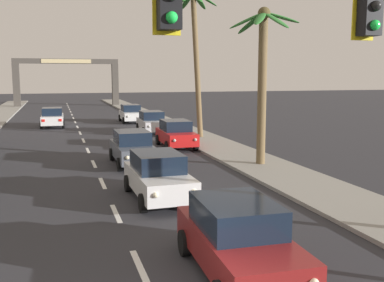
{
  "coord_description": "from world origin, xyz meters",
  "views": [
    {
      "loc": [
        -1.72,
        -6.5,
        4.42
      ],
      "look_at": [
        2.69,
        8.0,
        2.2
      ],
      "focal_mm": 42.03,
      "sensor_mm": 36.0,
      "label": 1
    }
  ],
  "objects_px": {
    "sedan_parked_nearest_kerb": "(152,122)",
    "traffic_signal_mast": "(376,45)",
    "sedan_third_in_queue": "(158,176)",
    "sedan_parked_mid_kerb": "(131,113)",
    "sedan_parked_far_kerb": "(176,134)",
    "palm_right_third": "(195,37)",
    "palm_right_second": "(262,64)",
    "sedan_oncoming_far": "(53,117)",
    "sedan_lead_at_stop_bar": "(238,238)",
    "town_gateway_arch": "(67,76)",
    "sedan_fifth_in_queue": "(133,147)"
  },
  "relations": [
    {
      "from": "sedan_parked_nearest_kerb",
      "to": "traffic_signal_mast",
      "type": "bearing_deg",
      "value": -93.99
    },
    {
      "from": "sedan_third_in_queue",
      "to": "sedan_parked_mid_kerb",
      "type": "height_order",
      "value": "same"
    },
    {
      "from": "sedan_parked_far_kerb",
      "to": "palm_right_third",
      "type": "distance_m",
      "value": 7.27
    },
    {
      "from": "traffic_signal_mast",
      "to": "sedan_parked_mid_kerb",
      "type": "height_order",
      "value": "traffic_signal_mast"
    },
    {
      "from": "sedan_parked_mid_kerb",
      "to": "palm_right_second",
      "type": "height_order",
      "value": "palm_right_second"
    },
    {
      "from": "traffic_signal_mast",
      "to": "sedan_oncoming_far",
      "type": "distance_m",
      "value": 34.6
    },
    {
      "from": "traffic_signal_mast",
      "to": "sedan_third_in_queue",
      "type": "distance_m",
      "value": 10.02
    },
    {
      "from": "sedan_parked_nearest_kerb",
      "to": "palm_right_second",
      "type": "relative_size",
      "value": 0.59
    },
    {
      "from": "traffic_signal_mast",
      "to": "palm_right_second",
      "type": "relative_size",
      "value": 1.35
    },
    {
      "from": "sedan_lead_at_stop_bar",
      "to": "palm_right_second",
      "type": "relative_size",
      "value": 0.59
    },
    {
      "from": "sedan_oncoming_far",
      "to": "palm_right_second",
      "type": "bearing_deg",
      "value": -64.57
    },
    {
      "from": "town_gateway_arch",
      "to": "sedan_lead_at_stop_bar",
      "type": "bearing_deg",
      "value": -88.02
    },
    {
      "from": "sedan_third_in_queue",
      "to": "palm_right_third",
      "type": "height_order",
      "value": "palm_right_third"
    },
    {
      "from": "town_gateway_arch",
      "to": "sedan_fifth_in_queue",
      "type": "bearing_deg",
      "value": -87.62
    },
    {
      "from": "sedan_parked_far_kerb",
      "to": "sedan_fifth_in_queue",
      "type": "bearing_deg",
      "value": -127.09
    },
    {
      "from": "sedan_fifth_in_queue",
      "to": "palm_right_third",
      "type": "height_order",
      "value": "palm_right_third"
    },
    {
      "from": "sedan_lead_at_stop_bar",
      "to": "sedan_parked_far_kerb",
      "type": "relative_size",
      "value": 1.0
    },
    {
      "from": "sedan_parked_mid_kerb",
      "to": "palm_right_second",
      "type": "xyz_separation_m",
      "value": [
        2.71,
        -22.54,
        4.11
      ]
    },
    {
      "from": "sedan_third_in_queue",
      "to": "palm_right_third",
      "type": "xyz_separation_m",
      "value": [
        5.86,
        14.34,
        6.15
      ]
    },
    {
      "from": "traffic_signal_mast",
      "to": "sedan_parked_far_kerb",
      "type": "xyz_separation_m",
      "value": [
        1.89,
        20.18,
        -4.06
      ]
    },
    {
      "from": "sedan_third_in_queue",
      "to": "palm_right_second",
      "type": "distance_m",
      "value": 8.52
    },
    {
      "from": "sedan_lead_at_stop_bar",
      "to": "palm_right_second",
      "type": "xyz_separation_m",
      "value": [
        5.77,
        10.93,
        4.11
      ]
    },
    {
      "from": "sedan_parked_far_kerb",
      "to": "town_gateway_arch",
      "type": "relative_size",
      "value": 0.31
    },
    {
      "from": "sedan_parked_nearest_kerb",
      "to": "sedan_lead_at_stop_bar",
      "type": "bearing_deg",
      "value": -97.57
    },
    {
      "from": "sedan_oncoming_far",
      "to": "palm_right_second",
      "type": "relative_size",
      "value": 0.59
    },
    {
      "from": "traffic_signal_mast",
      "to": "sedan_parked_nearest_kerb",
      "type": "relative_size",
      "value": 2.29
    },
    {
      "from": "sedan_oncoming_far",
      "to": "sedan_parked_mid_kerb",
      "type": "height_order",
      "value": "same"
    },
    {
      "from": "palm_right_second",
      "to": "sedan_parked_mid_kerb",
      "type": "bearing_deg",
      "value": 96.86
    },
    {
      "from": "sedan_lead_at_stop_bar",
      "to": "sedan_third_in_queue",
      "type": "bearing_deg",
      "value": 92.7
    },
    {
      "from": "sedan_parked_mid_kerb",
      "to": "sedan_oncoming_far",
      "type": "bearing_deg",
      "value": -164.81
    },
    {
      "from": "sedan_parked_far_kerb",
      "to": "palm_right_third",
      "type": "bearing_deg",
      "value": 54.84
    },
    {
      "from": "palm_right_third",
      "to": "sedan_oncoming_far",
      "type": "bearing_deg",
      "value": 132.12
    },
    {
      "from": "sedan_third_in_queue",
      "to": "sedan_parked_nearest_kerb",
      "type": "height_order",
      "value": "same"
    },
    {
      "from": "sedan_parked_nearest_kerb",
      "to": "sedan_parked_far_kerb",
      "type": "bearing_deg",
      "value": -90.21
    },
    {
      "from": "sedan_parked_nearest_kerb",
      "to": "sedan_parked_far_kerb",
      "type": "xyz_separation_m",
      "value": [
        -0.03,
        -7.36,
        0.0
      ]
    },
    {
      "from": "palm_right_second",
      "to": "town_gateway_arch",
      "type": "bearing_deg",
      "value": 99.36
    },
    {
      "from": "sedan_oncoming_far",
      "to": "sedan_parked_nearest_kerb",
      "type": "height_order",
      "value": "same"
    },
    {
      "from": "palm_right_third",
      "to": "town_gateway_arch",
      "type": "distance_m",
      "value": 38.04
    },
    {
      "from": "palm_right_third",
      "to": "sedan_third_in_queue",
      "type": "bearing_deg",
      "value": -112.22
    },
    {
      "from": "sedan_third_in_queue",
      "to": "sedan_parked_mid_kerb",
      "type": "xyz_separation_m",
      "value": [
        3.37,
        26.85,
        0.0
      ]
    },
    {
      "from": "sedan_oncoming_far",
      "to": "town_gateway_arch",
      "type": "xyz_separation_m",
      "value": [
        2.02,
        26.6,
        3.5
      ]
    },
    {
      "from": "sedan_third_in_queue",
      "to": "sedan_parked_nearest_kerb",
      "type": "relative_size",
      "value": 1.0
    },
    {
      "from": "sedan_parked_far_kerb",
      "to": "palm_right_second",
      "type": "distance_m",
      "value": 8.37
    },
    {
      "from": "sedan_lead_at_stop_bar",
      "to": "sedan_third_in_queue",
      "type": "relative_size",
      "value": 1.0
    },
    {
      "from": "sedan_parked_far_kerb",
      "to": "palm_right_second",
      "type": "xyz_separation_m",
      "value": [
        2.46,
        -6.86,
        4.11
      ]
    },
    {
      "from": "traffic_signal_mast",
      "to": "palm_right_third",
      "type": "xyz_separation_m",
      "value": [
        4.12,
        23.34,
        2.09
      ]
    },
    {
      "from": "sedan_fifth_in_queue",
      "to": "sedan_parked_mid_kerb",
      "type": "relative_size",
      "value": 1.0
    },
    {
      "from": "sedan_parked_mid_kerb",
      "to": "sedan_parked_far_kerb",
      "type": "distance_m",
      "value": 15.68
    },
    {
      "from": "sedan_oncoming_far",
      "to": "palm_right_third",
      "type": "distance_m",
      "value": 15.54
    },
    {
      "from": "sedan_lead_at_stop_bar",
      "to": "sedan_parked_far_kerb",
      "type": "height_order",
      "value": "same"
    }
  ]
}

